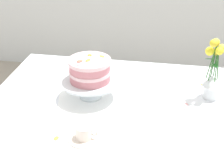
% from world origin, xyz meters
% --- Properties ---
extents(dining_table, '(1.40, 1.00, 0.74)m').
position_xyz_m(dining_table, '(0.00, -0.03, 0.65)').
color(dining_table, white).
rests_on(dining_table, ground).
extents(linen_napkin, '(0.39, 0.39, 0.00)m').
position_xyz_m(linen_napkin, '(-0.19, 0.02, 0.74)').
color(linen_napkin, white).
rests_on(linen_napkin, dining_table).
extents(cake_stand, '(0.29, 0.29, 0.10)m').
position_xyz_m(cake_stand, '(-0.19, 0.02, 0.82)').
color(cake_stand, silver).
rests_on(cake_stand, linen_napkin).
extents(layer_cake, '(0.21, 0.21, 0.12)m').
position_xyz_m(layer_cake, '(-0.19, 0.02, 0.90)').
color(layer_cake, '#CC7A84').
rests_on(layer_cake, cake_stand).
extents(flower_vase, '(0.10, 0.10, 0.32)m').
position_xyz_m(flower_vase, '(0.41, 0.13, 0.87)').
color(flower_vase, silver).
rests_on(flower_vase, dining_table).
extents(teacup, '(0.14, 0.14, 0.06)m').
position_xyz_m(teacup, '(-0.14, -0.31, 0.77)').
color(teacup, silver).
rests_on(teacup, dining_table).
extents(loose_petal_0, '(0.04, 0.03, 0.00)m').
position_xyz_m(loose_petal_0, '(0.28, 0.00, 0.74)').
color(loose_petal_0, pink).
rests_on(loose_petal_0, dining_table).
extents(loose_petal_1, '(0.02, 0.03, 0.01)m').
position_xyz_m(loose_petal_1, '(-0.25, -0.33, 0.74)').
color(loose_petal_1, yellow).
rests_on(loose_petal_1, dining_table).
extents(loose_petal_2, '(0.04, 0.04, 0.00)m').
position_xyz_m(loose_petal_2, '(0.38, 0.26, 0.74)').
color(loose_petal_2, yellow).
rests_on(loose_petal_2, dining_table).
extents(loose_petal_3, '(0.04, 0.04, 0.00)m').
position_xyz_m(loose_petal_3, '(0.29, 0.04, 0.74)').
color(loose_petal_3, pink).
rests_on(loose_petal_3, dining_table).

